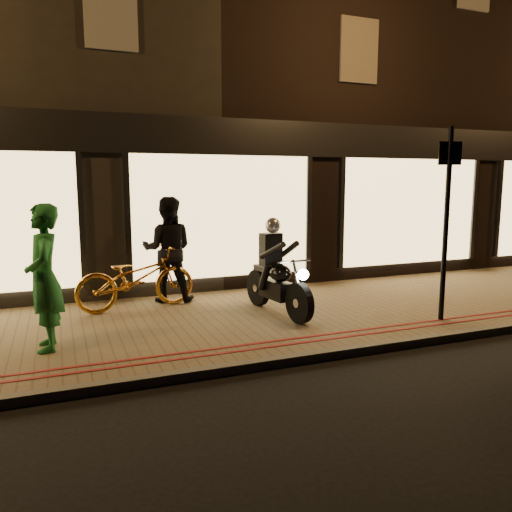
{
  "coord_description": "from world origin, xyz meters",
  "views": [
    {
      "loc": [
        -3.04,
        -5.39,
        2.3
      ],
      "look_at": [
        -0.08,
        2.03,
        1.1
      ],
      "focal_mm": 35.0,
      "sensor_mm": 36.0,
      "label": 1
    }
  ],
  "objects_px": {
    "sign_post": "(447,214)",
    "person_green": "(44,278)",
    "bicycle_gold": "(136,278)",
    "motorcycle": "(276,277)"
  },
  "relations": [
    {
      "from": "bicycle_gold",
      "to": "person_green",
      "type": "distance_m",
      "value": 2.23
    },
    {
      "from": "sign_post",
      "to": "person_green",
      "type": "xyz_separation_m",
      "value": [
        -5.78,
        0.8,
        -0.72
      ]
    },
    {
      "from": "sign_post",
      "to": "bicycle_gold",
      "type": "xyz_separation_m",
      "value": [
        -4.38,
        2.49,
        -1.14
      ]
    },
    {
      "from": "sign_post",
      "to": "motorcycle",
      "type": "bearing_deg",
      "value": 149.23
    },
    {
      "from": "sign_post",
      "to": "bicycle_gold",
      "type": "distance_m",
      "value": 5.17
    },
    {
      "from": "bicycle_gold",
      "to": "person_green",
      "type": "xyz_separation_m",
      "value": [
        -1.4,
        -1.69,
        0.41
      ]
    },
    {
      "from": "motorcycle",
      "to": "person_green",
      "type": "height_order",
      "value": "person_green"
    },
    {
      "from": "bicycle_gold",
      "to": "motorcycle",
      "type": "bearing_deg",
      "value": -126.49
    },
    {
      "from": "motorcycle",
      "to": "bicycle_gold",
      "type": "height_order",
      "value": "motorcycle"
    },
    {
      "from": "bicycle_gold",
      "to": "person_green",
      "type": "height_order",
      "value": "person_green"
    }
  ]
}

